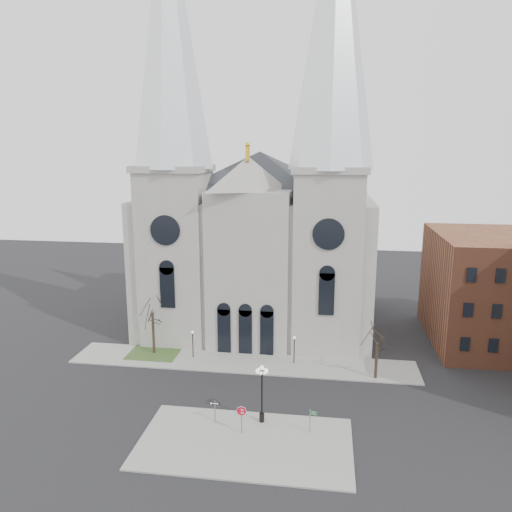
# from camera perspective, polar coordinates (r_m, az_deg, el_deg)

# --- Properties ---
(ground) EXTENTS (160.00, 160.00, 0.00)m
(ground) POSITION_cam_1_polar(r_m,az_deg,el_deg) (49.74, -3.86, -17.25)
(ground) COLOR black
(ground) RESTS_ON ground
(sidewalk_near) EXTENTS (18.00, 10.00, 0.14)m
(sidewalk_near) POSITION_cam_1_polar(r_m,az_deg,el_deg) (45.01, -1.28, -20.58)
(sidewalk_near) COLOR gray
(sidewalk_near) RESTS_ON ground
(sidewalk_far) EXTENTS (40.00, 6.00, 0.14)m
(sidewalk_far) POSITION_cam_1_polar(r_m,az_deg,el_deg) (59.34, -1.60, -12.03)
(sidewalk_far) COLOR gray
(sidewalk_far) RESTS_ON ground
(grass_patch) EXTENTS (6.00, 5.00, 0.18)m
(grass_patch) POSITION_cam_1_polar(r_m,az_deg,el_deg) (62.89, -11.55, -10.81)
(grass_patch) COLOR #2F4E21
(grass_patch) RESTS_ON ground
(cathedral) EXTENTS (33.00, 26.66, 54.00)m
(cathedral) POSITION_cam_1_polar(r_m,az_deg,el_deg) (66.07, 0.07, 7.06)
(cathedral) COLOR #9B9891
(cathedral) RESTS_ON ground
(bg_building_brick) EXTENTS (14.00, 18.00, 14.00)m
(bg_building_brick) POSITION_cam_1_polar(r_m,az_deg,el_deg) (69.74, 25.21, -3.45)
(bg_building_brick) COLOR brown
(bg_building_brick) RESTS_ON ground
(tree_left) EXTENTS (3.20, 3.20, 7.50)m
(tree_left) POSITION_cam_1_polar(r_m,az_deg,el_deg) (60.97, -11.77, -6.06)
(tree_left) COLOR black
(tree_left) RESTS_ON ground
(tree_right) EXTENTS (3.20, 3.20, 6.00)m
(tree_right) POSITION_cam_1_polar(r_m,az_deg,el_deg) (55.33, 13.71, -9.30)
(tree_right) COLOR black
(tree_right) RESTS_ON ground
(ped_lamp_left) EXTENTS (0.32, 0.32, 3.26)m
(ped_lamp_left) POSITION_cam_1_polar(r_m,az_deg,el_deg) (60.15, -7.25, -9.44)
(ped_lamp_left) COLOR black
(ped_lamp_left) RESTS_ON sidewalk_far
(ped_lamp_right) EXTENTS (0.32, 0.32, 3.26)m
(ped_lamp_right) POSITION_cam_1_polar(r_m,az_deg,el_deg) (58.25, 4.39, -10.12)
(ped_lamp_right) COLOR black
(ped_lamp_right) RESTS_ON sidewalk_far
(stop_sign) EXTENTS (0.87, 0.36, 2.58)m
(stop_sign) POSITION_cam_1_polar(r_m,az_deg,el_deg) (45.23, -1.65, -17.59)
(stop_sign) COLOR slate
(stop_sign) RESTS_ON sidewalk_near
(globe_lamp) EXTENTS (1.26, 1.26, 5.48)m
(globe_lamp) POSITION_cam_1_polar(r_m,az_deg,el_deg) (46.08, 0.68, -14.70)
(globe_lamp) COLOR black
(globe_lamp) RESTS_ON sidewalk_near
(one_way_sign) EXTENTS (0.87, 0.13, 2.00)m
(one_way_sign) POSITION_cam_1_polar(r_m,az_deg,el_deg) (47.29, -4.71, -16.84)
(one_way_sign) COLOR slate
(one_way_sign) RESTS_ON sidewalk_near
(street_name_sign) EXTENTS (0.68, 0.24, 2.19)m
(street_name_sign) POSITION_cam_1_polar(r_m,az_deg,el_deg) (45.80, 6.29, -18.02)
(street_name_sign) COLOR slate
(street_name_sign) RESTS_ON sidewalk_near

